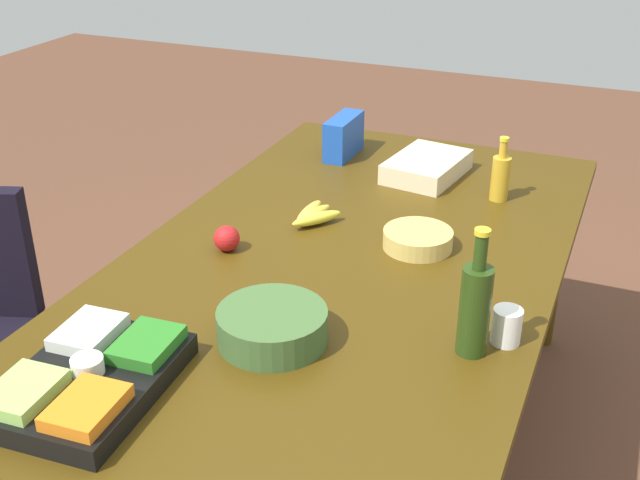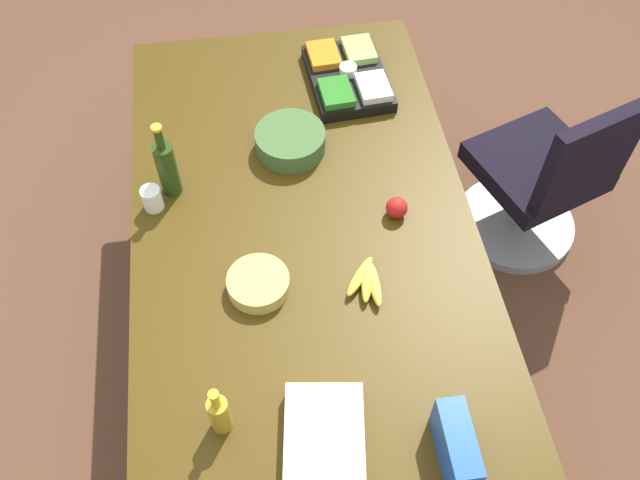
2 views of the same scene
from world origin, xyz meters
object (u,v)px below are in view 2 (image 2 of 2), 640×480
chip_bag_blue (456,446)px  office_chair (539,186)px  conference_table (306,247)px  salad_bowl (291,141)px  sheet_cake (324,442)px  dressing_bottle (219,413)px  banana_bunch (367,280)px  wine_bottle (167,167)px  apple_red (397,208)px  chip_bowl (258,283)px  paper_cup (152,199)px  veggie_tray (348,76)px

chip_bag_blue → office_chair: bearing=147.3°
conference_table → salad_bowl: 0.43m
sheet_cake → conference_table: bearing=176.3°
conference_table → dressing_bottle: 0.72m
salad_bowl → banana_bunch: size_ratio=1.32×
office_chair → wine_bottle: size_ratio=2.87×
chip_bag_blue → apple_red: (-0.85, 0.03, -0.04)m
office_chair → chip_bowl: office_chair is taller
chip_bowl → dressing_bottle: (0.44, -0.15, 0.06)m
dressing_bottle → paper_cup: (-0.83, -0.19, -0.04)m
salad_bowl → wine_bottle: (0.14, -0.45, 0.08)m
wine_bottle → chip_bag_blue: wine_bottle is taller
chip_bowl → dressing_bottle: size_ratio=0.94×
salad_bowl → paper_cup: bearing=-67.9°
apple_red → dressing_bottle: size_ratio=0.35×
conference_table → paper_cup: (-0.21, -0.51, 0.11)m
chip_bowl → paper_cup: 0.51m
chip_bag_blue → dressing_bottle: (-0.18, -0.62, 0.01)m
salad_bowl → sheet_cake: bearing=-2.6°
wine_bottle → sheet_cake: wine_bottle is taller
office_chair → chip_bag_blue: chip_bag_blue is taller
banana_bunch → paper_cup: bearing=-122.2°
salad_bowl → veggie_tray: size_ratio=0.60×
office_chair → paper_cup: office_chair is taller
apple_red → sheet_cake: size_ratio=0.24×
sheet_cake → salad_bowl: bearing=177.4°
office_chair → banana_bunch: (0.64, -0.91, 0.43)m
apple_red → office_chair: bearing=116.0°
chip_bag_blue → salad_bowl: bearing=-166.5°
chip_bowl → paper_cup: bearing=-139.6°
salad_bowl → veggie_tray: veggie_tray is taller
wine_bottle → dressing_bottle: 0.91m
conference_table → chip_bowl: chip_bowl is taller
office_chair → wine_bottle: wine_bottle is taller
veggie_tray → sheet_cake: bearing=-12.3°
veggie_tray → salad_bowl: bearing=-39.6°
dressing_bottle → veggie_tray: (-1.37, 0.60, -0.05)m
banana_bunch → apple_red: size_ratio=2.62×
apple_red → banana_bunch: bearing=-29.9°
banana_bunch → veggie_tray: 0.97m
conference_table → dressing_bottle: dressing_bottle is taller
office_chair → veggie_tray: 0.98m
salad_bowl → chip_bag_blue: chip_bag_blue is taller
office_chair → apple_red: bearing=-64.0°
office_chair → banana_bunch: 1.20m
banana_bunch → chip_bowl: (-0.04, -0.35, 0.00)m
salad_bowl → sheet_cake: salad_bowl is taller
veggie_tray → sheet_cake: veggie_tray is taller
apple_red → sheet_cake: (0.78, -0.37, -0.00)m
chip_bag_blue → sheet_cake: (-0.08, -0.35, -0.04)m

